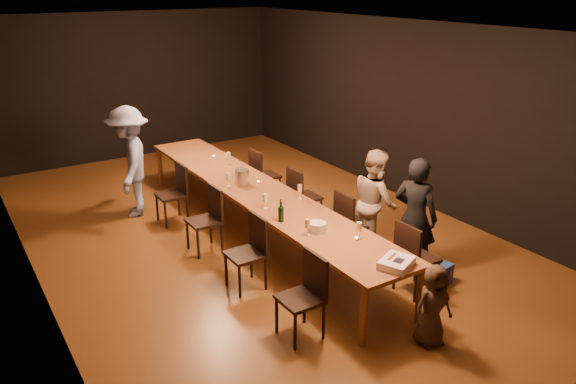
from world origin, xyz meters
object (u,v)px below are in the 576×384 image
table (257,193)px  man_blue (130,162)px  chair_left_3 (171,194)px  woman_birthday (415,217)px  champagne_bottle (281,210)px  chair_right_1 (354,223)px  chair_left_1 (245,254)px  chair_right_0 (417,257)px  plate_stack (317,227)px  child (433,305)px  birthday_cake (396,263)px  chair_left_0 (300,298)px  chair_right_2 (305,196)px  chair_left_2 (204,220)px  woman_tan (375,202)px  chair_right_3 (265,175)px  ice_bucket (242,177)px

table → man_blue: (-1.25, 1.85, 0.19)m
man_blue → chair_left_3: bearing=53.6°
woman_birthday → champagne_bottle: woman_birthday is taller
table → woman_birthday: (1.15, -2.02, 0.08)m
chair_right_1 → chair_left_1: same height
chair_right_0 → plate_stack: size_ratio=4.40×
table → woman_birthday: size_ratio=3.82×
chair_right_1 → plate_stack: bearing=-64.8°
chair_right_0 → child: chair_right_0 is taller
child → chair_right_1: bearing=79.8°
birthday_cake → woman_birthday: bearing=13.1°
chair_left_1 → champagne_bottle: champagne_bottle is taller
chair_left_0 → chair_left_3: (0.00, 3.60, 0.00)m
chair_left_1 → birthday_cake: (0.94, -1.62, 0.33)m
chair_right_2 → plate_stack: 1.93m
chair_left_2 → birthday_cake: 2.99m
champagne_bottle → chair_left_2: bearing=115.3°
chair_left_3 → plate_stack: 2.97m
woman_tan → birthday_cake: woman_tan is taller
chair_right_3 → ice_bucket: (-0.92, -0.90, 0.40)m
birthday_cake → chair_right_3: bearing=55.5°
plate_stack → chair_left_3: bearing=104.7°
man_blue → plate_stack: (1.15, -3.49, -0.08)m
table → chair_left_3: chair_left_3 is taller
child → champagne_bottle: champagne_bottle is taller
chair_left_0 → woman_birthday: bearing=-79.3°
woman_tan → man_blue: man_blue is taller
table → chair_left_3: bearing=125.3°
table → chair_left_2: bearing=180.0°
chair_right_1 → table: bearing=-144.7°
chair_right_3 → child: (-0.62, -4.44, -0.01)m
chair_left_0 → woman_tan: woman_tan is taller
chair_left_0 → birthday_cake: 1.08m
chair_right_1 → woman_birthday: bearing=20.1°
chair_right_1 → child: (-0.62, -2.04, -0.01)m
birthday_cake → chair_left_0: bearing=132.5°
plate_stack → ice_bucket: (0.03, 1.94, 0.06)m
chair_right_0 → ice_bucket: 2.88m
chair_left_1 → woman_birthday: size_ratio=0.59×
woman_birthday → child: size_ratio=1.73×
chair_left_0 → man_blue: man_blue is taller
chair_left_3 → woman_tan: bearing=-140.9°
chair_right_1 → chair_left_0: (-1.70, -1.20, 0.00)m
child → plate_stack: child is taller
woman_tan → chair_right_3: bearing=28.7°
chair_left_0 → chair_left_3: 3.60m
table → champagne_bottle: size_ratio=19.80×
woman_tan → plate_stack: bearing=128.9°
woman_tan → chair_right_1: bearing=99.9°
child → champagne_bottle: size_ratio=2.99×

